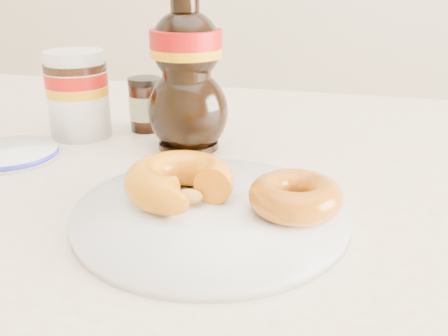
% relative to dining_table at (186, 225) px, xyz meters
% --- Properties ---
extents(dining_table, '(1.40, 0.90, 0.75)m').
position_rel_dining_table_xyz_m(dining_table, '(0.00, 0.00, 0.00)').
color(dining_table, '#FEE5C1').
rests_on(dining_table, ground).
extents(plate, '(0.27, 0.27, 0.01)m').
position_rel_dining_table_xyz_m(plate, '(0.07, -0.13, 0.09)').
color(plate, white).
rests_on(plate, dining_table).
extents(donut_bitten, '(0.11, 0.11, 0.04)m').
position_rel_dining_table_xyz_m(donut_bitten, '(0.04, -0.12, 0.12)').
color(donut_bitten, '#CF6E0B').
rests_on(donut_bitten, plate).
extents(donut_whole, '(0.10, 0.10, 0.03)m').
position_rel_dining_table_xyz_m(donut_whole, '(0.15, -0.12, 0.11)').
color(donut_whole, '#A84B0A').
rests_on(donut_whole, plate).
extents(nutella_jar, '(0.09, 0.09, 0.12)m').
position_rel_dining_table_xyz_m(nutella_jar, '(-0.19, 0.08, 0.15)').
color(nutella_jar, white).
rests_on(nutella_jar, dining_table).
extents(syrup_bottle, '(0.12, 0.11, 0.21)m').
position_rel_dining_table_xyz_m(syrup_bottle, '(-0.02, 0.07, 0.19)').
color(syrup_bottle, black).
rests_on(syrup_bottle, dining_table).
extents(dark_jar, '(0.05, 0.05, 0.08)m').
position_rel_dining_table_xyz_m(dark_jar, '(-0.10, 0.13, 0.12)').
color(dark_jar, black).
rests_on(dark_jar, dining_table).
extents(blue_rim_saucer, '(0.12, 0.12, 0.01)m').
position_rel_dining_table_xyz_m(blue_rim_saucer, '(-0.23, -0.03, 0.09)').
color(blue_rim_saucer, white).
rests_on(blue_rim_saucer, dining_table).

